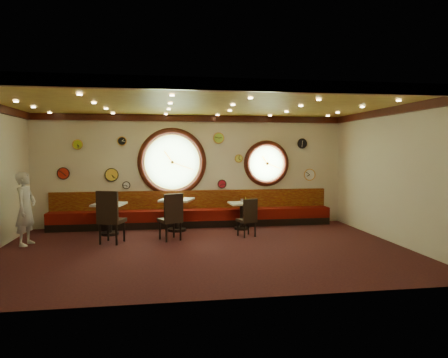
# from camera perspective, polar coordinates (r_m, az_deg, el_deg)

# --- Properties ---
(floor) EXTENTS (9.00, 6.00, 0.00)m
(floor) POSITION_cam_1_polar(r_m,az_deg,el_deg) (8.94, -2.92, -10.04)
(floor) COLOR black
(floor) RESTS_ON ground
(ceiling) EXTENTS (9.00, 6.00, 0.02)m
(ceiling) POSITION_cam_1_polar(r_m,az_deg,el_deg) (8.73, -3.00, 10.79)
(ceiling) COLOR gold
(ceiling) RESTS_ON wall_back
(wall_back) EXTENTS (9.00, 0.02, 3.20)m
(wall_back) POSITION_cam_1_polar(r_m,az_deg,el_deg) (11.67, -4.45, 1.20)
(wall_back) COLOR beige
(wall_back) RESTS_ON floor
(wall_front) EXTENTS (9.00, 0.02, 3.20)m
(wall_front) POSITION_cam_1_polar(r_m,az_deg,el_deg) (5.72, 0.09, -1.69)
(wall_front) COLOR beige
(wall_front) RESTS_ON floor
(wall_right) EXTENTS (0.02, 6.00, 3.20)m
(wall_right) POSITION_cam_1_polar(r_m,az_deg,el_deg) (10.18, 23.13, 0.49)
(wall_right) COLOR beige
(wall_right) RESTS_ON floor
(molding_back) EXTENTS (9.00, 0.10, 0.18)m
(molding_back) POSITION_cam_1_polar(r_m,az_deg,el_deg) (11.65, -4.48, 8.63)
(molding_back) COLOR #321009
(molding_back) RESTS_ON wall_back
(molding_front) EXTENTS (9.00, 0.10, 0.18)m
(molding_front) POSITION_cam_1_polar(r_m,az_deg,el_deg) (5.82, 0.01, 13.32)
(molding_front) COLOR #321009
(molding_front) RESTS_ON wall_back
(molding_right) EXTENTS (0.10, 6.00, 0.18)m
(molding_right) POSITION_cam_1_polar(r_m,az_deg,el_deg) (10.18, 23.12, 9.00)
(molding_right) COLOR #321009
(molding_right) RESTS_ON wall_back
(banquette_base) EXTENTS (8.00, 0.55, 0.20)m
(banquette_base) POSITION_cam_1_polar(r_m,az_deg,el_deg) (11.57, -4.31, -6.31)
(banquette_base) COLOR black
(banquette_base) RESTS_ON floor
(banquette_seat) EXTENTS (8.00, 0.55, 0.30)m
(banquette_seat) POSITION_cam_1_polar(r_m,az_deg,el_deg) (11.52, -4.32, -5.08)
(banquette_seat) COLOR #560B07
(banquette_seat) RESTS_ON banquette_base
(banquette_back) EXTENTS (8.00, 0.10, 0.55)m
(banquette_back) POSITION_cam_1_polar(r_m,az_deg,el_deg) (11.69, -4.41, -2.98)
(banquette_back) COLOR #5D0C07
(banquette_back) RESTS_ON wall_back
(porthole_left_glass) EXTENTS (1.66, 0.02, 1.66)m
(porthole_left_glass) POSITION_cam_1_polar(r_m,az_deg,el_deg) (11.63, -7.41, 2.40)
(porthole_left_glass) COLOR #90C978
(porthole_left_glass) RESTS_ON wall_back
(porthole_left_frame) EXTENTS (1.98, 0.18, 1.98)m
(porthole_left_frame) POSITION_cam_1_polar(r_m,az_deg,el_deg) (11.61, -7.41, 2.40)
(porthole_left_frame) COLOR #321009
(porthole_left_frame) RESTS_ON wall_back
(porthole_left_ring) EXTENTS (1.61, 0.03, 1.61)m
(porthole_left_ring) POSITION_cam_1_polar(r_m,az_deg,el_deg) (11.58, -7.41, 2.40)
(porthole_left_ring) COLOR gold
(porthole_left_ring) RESTS_ON wall_back
(porthole_right_glass) EXTENTS (1.10, 0.02, 1.10)m
(porthole_right_glass) POSITION_cam_1_polar(r_m,az_deg,el_deg) (12.03, 6.06, 2.23)
(porthole_right_glass) COLOR #90C978
(porthole_right_glass) RESTS_ON wall_back
(porthole_right_frame) EXTENTS (1.38, 0.18, 1.38)m
(porthole_right_frame) POSITION_cam_1_polar(r_m,az_deg,el_deg) (12.01, 6.08, 2.23)
(porthole_right_frame) COLOR #321009
(porthole_right_frame) RESTS_ON wall_back
(porthole_right_ring) EXTENTS (1.09, 0.03, 1.09)m
(porthole_right_ring) POSITION_cam_1_polar(r_m,az_deg,el_deg) (11.98, 6.11, 2.22)
(porthole_right_ring) COLOR gold
(porthole_right_ring) RESTS_ON wall_back
(wall_clock_0) EXTENTS (0.30, 0.03, 0.30)m
(wall_clock_0) POSITION_cam_1_polar(r_m,az_deg,el_deg) (11.71, -0.78, 5.87)
(wall_clock_0) COLOR #A0D944
(wall_clock_0) RESTS_ON wall_back
(wall_clock_1) EXTENTS (0.24, 0.03, 0.24)m
(wall_clock_1) POSITION_cam_1_polar(r_m,az_deg,el_deg) (11.75, -0.29, -0.72)
(wall_clock_1) COLOR red
(wall_clock_1) RESTS_ON wall_back
(wall_clock_2) EXTENTS (0.20, 0.03, 0.20)m
(wall_clock_2) POSITION_cam_1_polar(r_m,az_deg,el_deg) (11.67, -13.77, -0.87)
(wall_clock_2) COLOR white
(wall_clock_2) RESTS_ON wall_back
(wall_clock_3) EXTENTS (0.32, 0.03, 0.32)m
(wall_clock_3) POSITION_cam_1_polar(r_m,az_deg,el_deg) (11.92, -21.97, 0.74)
(wall_clock_3) COLOR red
(wall_clock_3) RESTS_ON wall_back
(wall_clock_4) EXTENTS (0.28, 0.03, 0.28)m
(wall_clock_4) POSITION_cam_1_polar(r_m,az_deg,el_deg) (12.32, 11.09, 5.01)
(wall_clock_4) COLOR black
(wall_clock_4) RESTS_ON wall_back
(wall_clock_5) EXTENTS (0.36, 0.03, 0.36)m
(wall_clock_5) POSITION_cam_1_polar(r_m,az_deg,el_deg) (11.69, -15.75, 0.58)
(wall_clock_5) COLOR yellow
(wall_clock_5) RESTS_ON wall_back
(wall_clock_6) EXTENTS (0.24, 0.03, 0.24)m
(wall_clock_6) POSITION_cam_1_polar(r_m,az_deg,el_deg) (11.64, -14.37, 5.27)
(wall_clock_6) COLOR black
(wall_clock_6) RESTS_ON wall_back
(wall_clock_7) EXTENTS (0.26, 0.03, 0.26)m
(wall_clock_7) POSITION_cam_1_polar(r_m,az_deg,el_deg) (11.82, -20.18, 4.64)
(wall_clock_7) COLOR #A5BD25
(wall_clock_7) RESTS_ON wall_back
(wall_clock_8) EXTENTS (0.34, 0.03, 0.34)m
(wall_clock_8) POSITION_cam_1_polar(r_m,az_deg,el_deg) (12.42, 12.12, 0.60)
(wall_clock_8) COLOR white
(wall_clock_8) RESTS_ON wall_back
(wall_clock_9) EXTENTS (0.22, 0.03, 0.22)m
(wall_clock_9) POSITION_cam_1_polar(r_m,az_deg,el_deg) (11.80, 2.11, 2.94)
(wall_clock_9) COLOR #E0E54C
(wall_clock_9) RESTS_ON wall_back
(table_a) EXTENTS (0.90, 0.90, 0.82)m
(table_a) POSITION_cam_1_polar(r_m,az_deg,el_deg) (10.79, -16.06, -4.94)
(table_a) COLOR black
(table_a) RESTS_ON floor
(table_b) EXTENTS (1.02, 1.02, 0.88)m
(table_b) POSITION_cam_1_polar(r_m,az_deg,el_deg) (10.94, -6.77, -4.51)
(table_b) COLOR black
(table_b) RESTS_ON floor
(table_c) EXTENTS (0.72, 0.72, 0.75)m
(table_c) POSITION_cam_1_polar(r_m,az_deg,el_deg) (11.11, 2.58, -4.78)
(table_c) COLOR black
(table_c) RESTS_ON floor
(chair_a) EXTENTS (0.67, 0.67, 0.78)m
(chair_a) POSITION_cam_1_polar(r_m,az_deg,el_deg) (9.68, -16.03, -4.78)
(chair_a) COLOR black
(chair_a) RESTS_ON floor
(chair_b) EXTENTS (0.64, 0.64, 0.71)m
(chair_b) POSITION_cam_1_polar(r_m,az_deg,el_deg) (9.74, -7.47, -4.94)
(chair_b) COLOR black
(chair_b) RESTS_ON floor
(chair_c) EXTENTS (0.52, 0.52, 0.60)m
(chair_c) POSITION_cam_1_polar(r_m,az_deg,el_deg) (10.11, 3.50, -5.18)
(chair_c) COLOR black
(chair_c) RESTS_ON floor
(condiment_a_salt) EXTENTS (0.03, 0.03, 0.09)m
(condiment_a_salt) POSITION_cam_1_polar(r_m,az_deg,el_deg) (10.85, -16.67, -3.04)
(condiment_a_salt) COLOR silver
(condiment_a_salt) RESTS_ON table_a
(condiment_b_salt) EXTENTS (0.03, 0.03, 0.09)m
(condiment_b_salt) POSITION_cam_1_polar(r_m,az_deg,el_deg) (10.93, -7.59, -2.57)
(condiment_b_salt) COLOR #BBBBC0
(condiment_b_salt) RESTS_ON table_b
(condiment_c_salt) EXTENTS (0.04, 0.04, 0.10)m
(condiment_c_salt) POSITION_cam_1_polar(r_m,az_deg,el_deg) (11.07, 2.45, -3.10)
(condiment_c_salt) COLOR #BCBBC0
(condiment_c_salt) RESTS_ON table_c
(condiment_a_pepper) EXTENTS (0.04, 0.04, 0.11)m
(condiment_a_pepper) POSITION_cam_1_polar(r_m,az_deg,el_deg) (10.66, -16.20, -3.11)
(condiment_a_pepper) COLOR #B9B9BD
(condiment_a_pepper) RESTS_ON table_a
(condiment_b_pepper) EXTENTS (0.03, 0.03, 0.09)m
(condiment_b_pepper) POSITION_cam_1_polar(r_m,az_deg,el_deg) (10.89, -6.94, -2.60)
(condiment_b_pepper) COLOR #BBBBC0
(condiment_b_pepper) RESTS_ON table_b
(condiment_c_pepper) EXTENTS (0.04, 0.04, 0.10)m
(condiment_c_pepper) POSITION_cam_1_polar(r_m,az_deg,el_deg) (11.08, 2.65, -3.10)
(condiment_c_pepper) COLOR silver
(condiment_c_pepper) RESTS_ON table_c
(condiment_a_bottle) EXTENTS (0.05, 0.05, 0.15)m
(condiment_a_bottle) POSITION_cam_1_polar(r_m,az_deg,el_deg) (10.88, -15.76, -2.85)
(condiment_a_bottle) COLOR gold
(condiment_a_bottle) RESTS_ON table_a
(condiment_b_bottle) EXTENTS (0.05, 0.05, 0.15)m
(condiment_b_bottle) POSITION_cam_1_polar(r_m,az_deg,el_deg) (10.93, -5.87, -2.41)
(condiment_b_bottle) COLOR gold
(condiment_b_bottle) RESTS_ON table_b
(condiment_c_bottle) EXTENTS (0.05, 0.05, 0.15)m
(condiment_c_bottle) POSITION_cam_1_polar(r_m,az_deg,el_deg) (11.11, 3.05, -2.95)
(condiment_c_bottle) COLOR gold
(condiment_c_bottle) RESTS_ON table_c
(waiter) EXTENTS (0.51, 0.68, 1.70)m
(waiter) POSITION_cam_1_polar(r_m,az_deg,el_deg) (10.26, -26.47, -3.81)
(waiter) COLOR silver
(waiter) RESTS_ON floor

